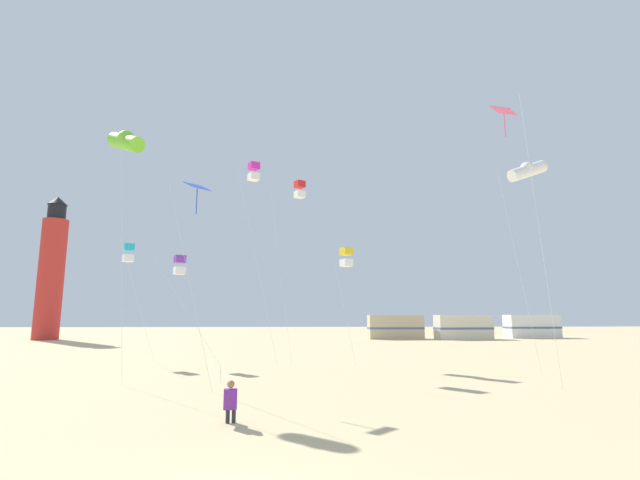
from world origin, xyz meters
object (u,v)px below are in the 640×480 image
object	(u,v)px
kite_flyer_standing	(231,401)
rv_van_tan	(395,327)
kite_box_cyan	(129,253)
rv_van_cream	(463,327)
kite_box_violet	(180,265)
rv_van_white	(532,326)
kite_diamond_rainbow	(507,122)
kite_box_gold	(346,257)
kite_diamond_blue	(197,193)
lighthouse_distant	(51,271)
kite_box_scarlet	(300,190)
kite_tube_lime	(126,141)
kite_box_magenta	(254,172)
kite_tube_white	(527,170)

from	to	relation	value
kite_flyer_standing	rv_van_tan	distance (m)	44.10
kite_box_cyan	rv_van_cream	xyz separation A→B (m)	(30.02, 24.43, -5.33)
kite_box_violet	rv_van_white	distance (m)	46.39
kite_diamond_rainbow	rv_van_white	xyz separation A→B (m)	(20.20, 38.65, -9.48)
kite_box_gold	kite_flyer_standing	bearing A→B (deg)	-107.62
kite_flyer_standing	kite_box_gold	xyz separation A→B (m)	(4.60, 14.49, 5.67)
kite_diamond_blue	kite_box_cyan	world-z (taller)	kite_diamond_blue
kite_flyer_standing	lighthouse_distant	size ratio (longest dim) A/B	0.07
kite_box_scarlet	lighthouse_distant	size ratio (longest dim) A/B	0.70
kite_box_cyan	rv_van_white	xyz separation A→B (m)	(39.71, 27.27, -5.33)
kite_box_gold	rv_van_tan	bearing A→B (deg)	72.66
kite_tube_lime	rv_van_white	world-z (taller)	kite_tube_lime
kite_tube_lime	rv_van_tan	xyz separation A→B (m)	(19.23, 34.95, -9.15)
lighthouse_distant	rv_van_cream	bearing A→B (deg)	-1.15
kite_box_violet	kite_flyer_standing	bearing A→B (deg)	-70.06
kite_box_violet	kite_diamond_blue	xyz separation A→B (m)	(2.85, -8.74, 2.11)
kite_diamond_rainbow	kite_box_scarlet	bearing A→B (deg)	125.73
kite_box_magenta	kite_box_violet	bearing A→B (deg)	-176.13
kite_box_scarlet	rv_van_white	size ratio (longest dim) A/B	1.80
kite_box_magenta	kite_diamond_rainbow	world-z (taller)	kite_box_magenta
kite_flyer_standing	kite_diamond_blue	world-z (taller)	kite_diamond_blue
kite_box_violet	kite_box_magenta	distance (m)	7.31
kite_tube_lime	lighthouse_distant	distance (m)	40.78
kite_box_violet	kite_tube_white	bearing A→B (deg)	-9.09
kite_box_scarlet	lighthouse_distant	distance (m)	38.21
kite_flyer_standing	kite_box_scarlet	size ratio (longest dim) A/B	0.10
kite_box_scarlet	rv_van_white	xyz separation A→B (m)	(28.91, 26.55, -9.79)
kite_flyer_standing	kite_box_scarlet	distance (m)	20.23
lighthouse_distant	kite_box_scarlet	bearing A→B (deg)	-40.39
kite_flyer_standing	kite_diamond_rainbow	size ratio (longest dim) A/B	0.10
kite_tube_white	kite_box_violet	bearing A→B (deg)	170.91
kite_flyer_standing	rv_van_cream	distance (m)	45.94
kite_box_violet	kite_tube_white	distance (m)	20.94
lighthouse_distant	kite_box_violet	bearing A→B (deg)	-51.00
kite_flyer_standing	kite_tube_white	world-z (taller)	kite_tube_white
kite_flyer_standing	kite_diamond_rainbow	distance (m)	15.50
kite_tube_lime	kite_box_scarlet	bearing A→B (deg)	52.29
rv_van_white	kite_tube_lime	bearing A→B (deg)	-137.67
kite_box_cyan	kite_tube_lime	bearing A→B (deg)	-72.03
kite_tube_white	lighthouse_distant	distance (m)	51.74
kite_box_magenta	lighthouse_distant	xyz separation A→B (m)	(-26.10, 26.69, -3.91)
rv_van_tan	kite_box_violet	bearing A→B (deg)	-124.13
kite_diamond_blue	kite_box_magenta	bearing A→B (deg)	81.17
kite_diamond_blue	kite_box_scarlet	size ratio (longest dim) A/B	0.72
kite_box_gold	lighthouse_distant	bearing A→B (deg)	139.34
kite_tube_lime	kite_box_cyan	size ratio (longest dim) A/B	1.54
kite_box_cyan	lighthouse_distant	distance (m)	31.26
kite_box_scarlet	kite_tube_white	distance (m)	14.04
kite_flyer_standing	rv_van_white	size ratio (longest dim) A/B	0.18
lighthouse_distant	rv_van_white	world-z (taller)	lighthouse_distant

